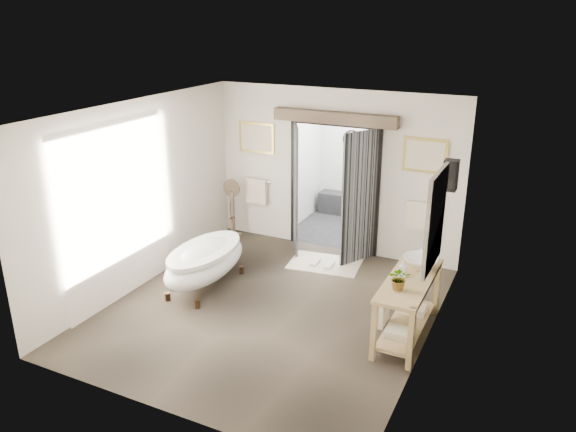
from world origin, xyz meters
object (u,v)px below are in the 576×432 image
Objects in this scene: basin at (421,262)px; rug at (325,264)px; vanity at (406,302)px; clawfoot_tub at (205,261)px.

rug is at bearing 154.32° from basin.
basin is at bearing 80.10° from vanity.
clawfoot_tub reaches higher than rug.
clawfoot_tub is 3.32m from basin.
vanity is 1.33× the size of rug.
clawfoot_tub is 1.14× the size of vanity.
basin reaches higher than clawfoot_tub.
basin is (3.26, 0.34, 0.49)m from clawfoot_tub.
basin is at bearing 6.01° from clawfoot_tub.
basin is (1.88, -1.25, 0.92)m from rug.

